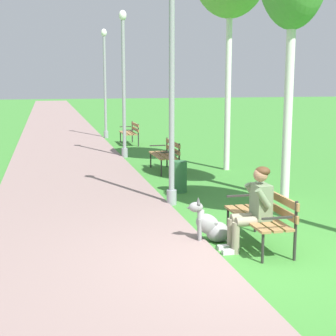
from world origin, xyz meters
The scene contains 11 objects.
ground_plane centered at (0.00, 0.00, 0.00)m, with size 120.00×120.00×0.00m, color #3D8433.
paved_path centered at (-2.09, 24.00, 0.02)m, with size 3.46×60.00×0.04m, color gray.
park_bench_near centered at (0.42, 0.59, 0.51)m, with size 0.55×1.50×0.85m.
park_bench_mid centered at (0.45, 7.07, 0.51)m, with size 0.55×1.50×0.85m.
park_bench_far centered at (0.44, 13.04, 0.51)m, with size 0.55×1.50×0.85m.
person_seated_on_near_bench centered at (0.21, 0.45, 0.68)m, with size 0.74×0.49×1.25m.
dog_grey centered at (-0.28, 0.95, 0.26)m, with size 0.83×0.36×0.71m.
lamp_post_near centered at (-0.30, 3.40, 2.46)m, with size 0.24×0.24×4.76m.
lamp_post_mid centered at (-0.28, 9.84, 2.38)m, with size 0.24×0.24×4.60m.
lamp_post_far centered at (-0.23, 15.47, 2.36)m, with size 0.24×0.24×4.56m.
litter_bin centered at (0.13, 4.49, 0.35)m, with size 0.36×0.36×0.70m, color #2D6638.
Camera 1 is at (-2.69, -6.27, 2.50)m, focal length 54.24 mm.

